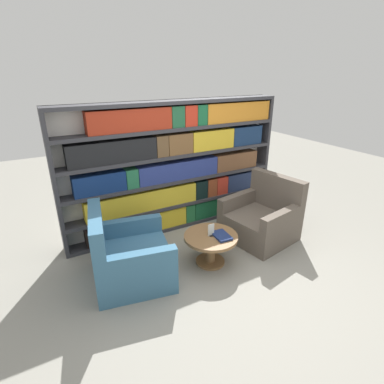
# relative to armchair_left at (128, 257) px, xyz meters

# --- Properties ---
(ground_plane) EXTENTS (14.00, 14.00, 0.00)m
(ground_plane) POSITION_rel_armchair_left_xyz_m (1.10, -0.47, -0.29)
(ground_plane) COLOR gray
(bookshelf) EXTENTS (3.45, 0.30, 1.96)m
(bookshelf) POSITION_rel_armchair_left_xyz_m (1.13, 0.95, 0.68)
(bookshelf) COLOR silver
(bookshelf) RESTS_ON ground_plane
(armchair_left) EXTENTS (1.03, 1.06, 0.92)m
(armchair_left) POSITION_rel_armchair_left_xyz_m (0.00, 0.00, 0.00)
(armchair_left) COLOR #386684
(armchair_left) RESTS_ON ground_plane
(armchair_right) EXTENTS (1.02, 1.05, 0.92)m
(armchair_right) POSITION_rel_armchair_left_xyz_m (2.05, -0.00, 0.00)
(armchair_right) COLOR brown
(armchair_right) RESTS_ON ground_plane
(coffee_table) EXTENTS (0.69, 0.69, 0.41)m
(coffee_table) POSITION_rel_armchair_left_xyz_m (1.03, -0.20, -0.00)
(coffee_table) COLOR brown
(coffee_table) RESTS_ON ground_plane
(table_sign) EXTENTS (0.09, 0.06, 0.16)m
(table_sign) POSITION_rel_armchair_left_xyz_m (1.03, -0.20, 0.18)
(table_sign) COLOR black
(table_sign) RESTS_ON coffee_table
(stray_book) EXTENTS (0.20, 0.28, 0.03)m
(stray_book) POSITION_rel_armchair_left_xyz_m (1.13, -0.29, 0.13)
(stray_book) COLOR navy
(stray_book) RESTS_ON coffee_table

